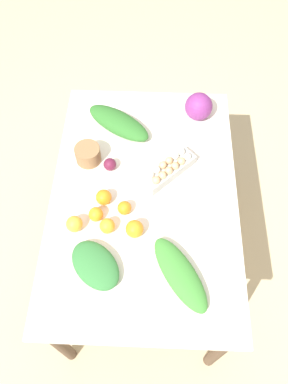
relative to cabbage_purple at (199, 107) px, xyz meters
name	(u,v)px	position (x,y,z in m)	size (l,w,h in m)	color
ground_plane	(144,254)	(-0.53, 0.28, -0.85)	(8.00, 8.00, 0.00)	#C6B289
dining_table	(144,204)	(-0.53, 0.28, -0.18)	(1.41, 0.92, 0.78)	silver
cabbage_purple	(199,107)	(0.00, 0.00, 0.00)	(0.15, 0.15, 0.15)	#7A2D75
egg_carton	(169,169)	(-0.40, 0.16, -0.03)	(0.28, 0.28, 0.09)	#B7B7B2
paper_bag	(88,154)	(-0.33, 0.57, -0.03)	(0.13, 0.13, 0.09)	olive
greens_bunch_chard	(118,123)	(-0.10, 0.43, -0.04)	(0.39, 0.14, 0.08)	#2D6B28
greens_bunch_beet_tops	(95,265)	(-0.91, 0.47, -0.04)	(0.26, 0.17, 0.07)	#337538
greens_bunch_dandelion	(180,274)	(-0.94, 0.11, -0.04)	(0.38, 0.13, 0.07)	#3D8433
beet_root	(110,164)	(-0.38, 0.46, -0.04)	(0.07, 0.07, 0.07)	#5B1933
orange_0	(96,214)	(-0.66, 0.50, -0.04)	(0.07, 0.07, 0.07)	orange
orange_1	(104,197)	(-0.57, 0.47, -0.04)	(0.08, 0.08, 0.08)	orange
orange_2	(135,229)	(-0.74, 0.31, -0.03)	(0.08, 0.08, 0.08)	orange
orange_3	(107,226)	(-0.72, 0.44, -0.04)	(0.07, 0.07, 0.07)	orange
orange_4	(74,224)	(-0.72, 0.59, -0.04)	(0.08, 0.08, 0.08)	#F9A833
orange_5	(124,208)	(-0.62, 0.37, -0.04)	(0.07, 0.07, 0.07)	orange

